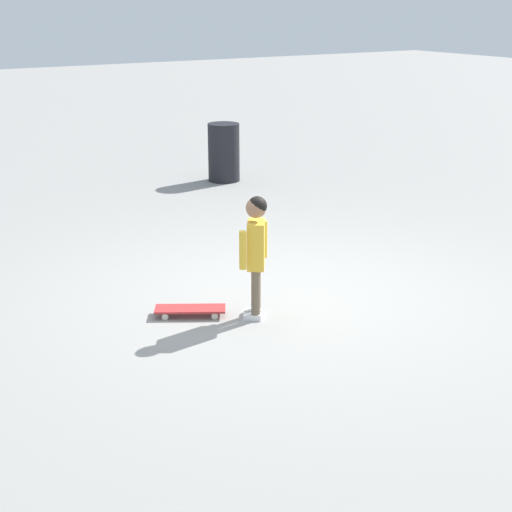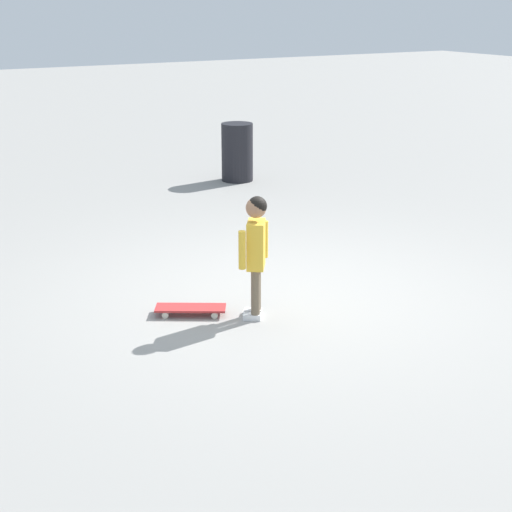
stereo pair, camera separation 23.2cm
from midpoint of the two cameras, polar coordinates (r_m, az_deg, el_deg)
ground_plane at (r=7.12m, az=0.85°, el=-2.77°), size 50.00×50.00×0.00m
child_person at (r=6.38m, az=-1.05°, el=0.90°), size 0.28×0.37×1.06m
skateboard at (r=6.64m, az=-5.89°, el=-3.96°), size 0.47×0.61×0.07m
trash_bin at (r=11.46m, az=-2.98°, el=7.66°), size 0.46×0.46×0.85m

